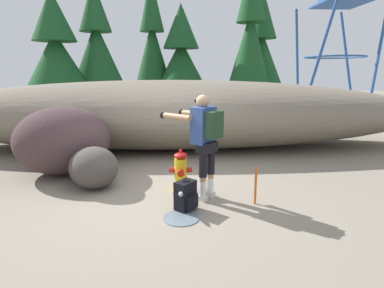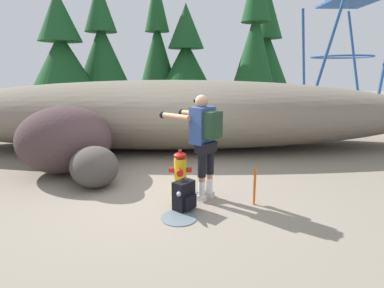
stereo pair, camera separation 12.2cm
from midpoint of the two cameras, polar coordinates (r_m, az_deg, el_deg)
name	(u,v)px [view 1 (the left image)]	position (r m, az deg, el deg)	size (l,w,h in m)	color
ground_plane	(165,192)	(5.34, -5.71, -8.83)	(56.00, 56.00, 0.04)	gray
dirt_embankment	(170,114)	(8.18, -4.60, 5.58)	(13.66, 3.20, 1.79)	#756B5B
fire_hydrant	(181,172)	(5.19, -2.81, -5.31)	(0.39, 0.34, 0.72)	gold
hydrant_water_jet	(181,200)	(4.62, -2.84, -10.46)	(0.51, 1.14, 0.51)	silver
utility_worker	(204,135)	(4.70, 1.42, 1.76)	(0.98, 0.94, 1.65)	beige
spare_backpack	(186,196)	(4.54, -1.97, -9.65)	(0.36, 0.36, 0.47)	black
boulder_large	(64,140)	(6.58, -23.34, 0.67)	(1.82, 1.65, 1.34)	#433133
boulder_mid	(94,167)	(5.63, -18.44, -4.16)	(0.91, 0.82, 0.73)	#453F3B
pine_tree_far_left	(56,50)	(13.44, -24.34, 15.67)	(2.54, 2.54, 5.04)	#47331E
pine_tree_left	(96,41)	(13.99, -17.67, 17.88)	(2.03, 2.03, 5.64)	#47331E
pine_tree_center	(152,41)	(15.79, -7.66, 18.47)	(1.82, 1.82, 6.50)	#47331E
pine_tree_right	(181,56)	(15.22, -2.28, 16.08)	(2.65, 2.65, 5.11)	#47331E
pine_tree_far_right	(250,34)	(13.84, 10.58, 19.46)	(1.90, 1.90, 6.81)	#47331E
pine_tree_ridge_end	(261,47)	(16.12, 12.47, 17.29)	(2.28, 2.28, 5.81)	#47331E
survey_stake	(256,185)	(4.78, 11.07, -7.60)	(0.04, 0.04, 0.60)	#E55914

